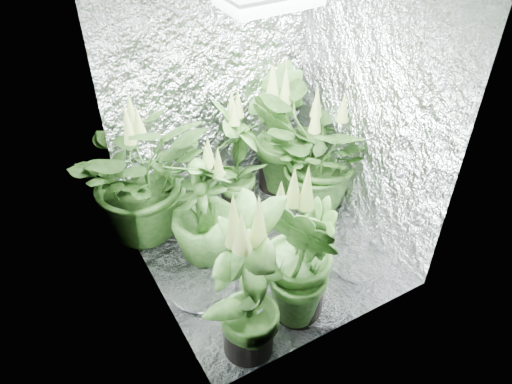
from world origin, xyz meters
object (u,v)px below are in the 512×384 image
object	(u,v)px
plant_d	(204,210)
plant_a	(142,173)
plant_f	(247,285)
circulation_fan	(296,175)
plant_g	(302,258)
plant_e	(320,155)
plant_b	(237,159)
plant_c	(278,134)

from	to	relation	value
plant_d	plant_a	bearing A→B (deg)	119.51
plant_d	plant_f	distance (m)	0.84
circulation_fan	plant_g	bearing A→B (deg)	-137.00
plant_d	plant_f	xyz separation A→B (m)	(-0.12, -0.82, 0.13)
plant_f	plant_g	world-z (taller)	plant_f
plant_d	plant_e	distance (m)	1.01
plant_a	plant_d	bearing A→B (deg)	-60.49
plant_b	plant_c	xyz separation A→B (m)	(0.42, 0.09, 0.04)
plant_a	plant_c	size ratio (longest dim) A/B	1.00
plant_g	circulation_fan	xyz separation A→B (m)	(0.69, 1.08, -0.34)
plant_b	plant_c	distance (m)	0.43
plant_e	plant_d	bearing A→B (deg)	-175.21
circulation_fan	plant_a	bearing A→B (deg)	159.66
plant_f	plant_g	size ratio (longest dim) A/B	1.13
plant_a	plant_b	size ratio (longest dim) A/B	1.10
plant_c	plant_e	distance (m)	0.40
plant_a	plant_b	world-z (taller)	plant_a
plant_f	plant_b	bearing A→B (deg)	64.56
plant_b	circulation_fan	xyz separation A→B (m)	(0.53, -0.04, -0.33)
plant_a	circulation_fan	xyz separation A→B (m)	(1.24, -0.13, -0.39)
plant_c	circulation_fan	xyz separation A→B (m)	(0.11, -0.13, -0.37)
plant_e	plant_a	bearing A→B (deg)	163.36
plant_a	plant_d	distance (m)	0.54
plant_d	plant_f	bearing A→B (deg)	-98.19
plant_c	plant_g	world-z (taller)	plant_c
plant_d	circulation_fan	xyz separation A→B (m)	(0.98, 0.33, -0.28)
plant_c	plant_f	distance (m)	1.62
plant_f	plant_c	bearing A→B (deg)	52.37
plant_a	plant_f	xyz separation A→B (m)	(0.15, -1.28, 0.02)
plant_c	plant_e	size ratio (longest dim) A/B	1.09
circulation_fan	plant_e	bearing A→B (deg)	-98.31
plant_a	circulation_fan	bearing A→B (deg)	-5.95
plant_e	plant_b	bearing A→B (deg)	152.98
plant_c	plant_d	distance (m)	0.99
plant_a	plant_g	size ratio (longest dim) A/B	1.05
plant_c	plant_f	xyz separation A→B (m)	(-0.99, -1.28, 0.04)
plant_c	circulation_fan	distance (m)	0.41
plant_b	plant_f	size ratio (longest dim) A/B	0.85
plant_c	plant_d	world-z (taller)	plant_c
plant_b	plant_a	bearing A→B (deg)	172.48
plant_a	plant_e	bearing A→B (deg)	-16.64
plant_a	plant_f	distance (m)	1.29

